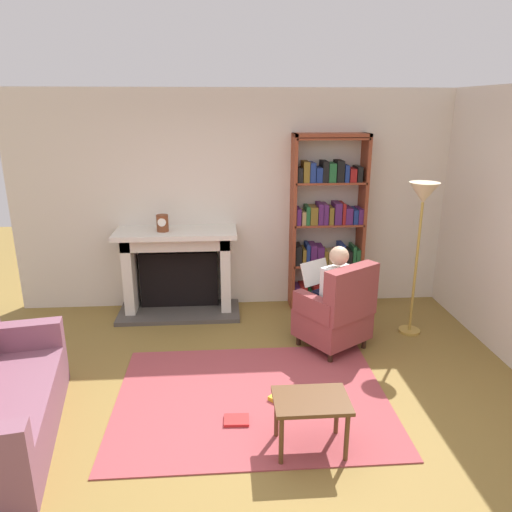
# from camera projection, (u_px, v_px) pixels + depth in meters

# --- Properties ---
(ground) EXTENTS (14.00, 14.00, 0.00)m
(ground) POSITION_uv_depth(u_px,v_px,m) (254.00, 420.00, 3.99)
(ground) COLOR olive
(back_wall) EXTENTS (5.60, 0.10, 2.70)m
(back_wall) POSITION_uv_depth(u_px,v_px,m) (240.00, 201.00, 6.01)
(back_wall) COLOR beige
(back_wall) RESTS_ON ground
(side_wall_right) EXTENTS (0.10, 5.20, 2.70)m
(side_wall_right) POSITION_uv_depth(u_px,v_px,m) (502.00, 222.00, 4.96)
(side_wall_right) COLOR beige
(side_wall_right) RESTS_ON ground
(area_rug) EXTENTS (2.40, 1.80, 0.01)m
(area_rug) POSITION_uv_depth(u_px,v_px,m) (252.00, 398.00, 4.28)
(area_rug) COLOR #A14247
(area_rug) RESTS_ON ground
(fireplace) EXTENTS (1.49, 0.64, 1.07)m
(fireplace) POSITION_uv_depth(u_px,v_px,m) (178.00, 268.00, 5.96)
(fireplace) COLOR #4C4742
(fireplace) RESTS_ON ground
(mantel_clock) EXTENTS (0.14, 0.14, 0.20)m
(mantel_clock) POSITION_uv_depth(u_px,v_px,m) (162.00, 223.00, 5.67)
(mantel_clock) COLOR brown
(mantel_clock) RESTS_ON fireplace
(bookshelf) EXTENTS (0.91, 0.32, 2.18)m
(bookshelf) POSITION_uv_depth(u_px,v_px,m) (327.00, 227.00, 5.97)
(bookshelf) COLOR brown
(bookshelf) RESTS_ON ground
(armchair_reading) EXTENTS (0.87, 0.87, 0.97)m
(armchair_reading) POSITION_uv_depth(u_px,v_px,m) (337.00, 312.00, 5.03)
(armchair_reading) COLOR #331E14
(armchair_reading) RESTS_ON ground
(seated_reader) EXTENTS (0.55, 0.59, 1.14)m
(seated_reader) POSITION_uv_depth(u_px,v_px,m) (330.00, 291.00, 5.06)
(seated_reader) COLOR white
(seated_reader) RESTS_ON ground
(side_table) EXTENTS (0.56, 0.39, 0.44)m
(side_table) POSITION_uv_depth(u_px,v_px,m) (311.00, 407.00, 3.55)
(side_table) COLOR brown
(side_table) RESTS_ON ground
(scattered_books) EXTENTS (0.68, 0.48, 0.04)m
(scattered_books) POSITION_uv_depth(u_px,v_px,m) (269.00, 406.00, 4.13)
(scattered_books) COLOR red
(scattered_books) RESTS_ON area_rug
(floor_lamp) EXTENTS (0.32, 0.32, 1.73)m
(floor_lamp) POSITION_uv_depth(u_px,v_px,m) (422.00, 207.00, 5.10)
(floor_lamp) COLOR #B7933F
(floor_lamp) RESTS_ON ground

